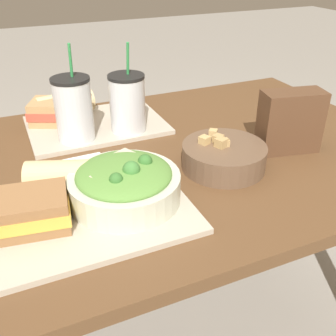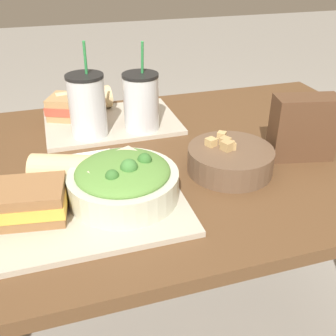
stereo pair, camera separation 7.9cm
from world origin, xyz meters
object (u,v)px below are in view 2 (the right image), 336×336
at_px(soup_bowl, 230,159).
at_px(napkin_folded, 86,162).
at_px(drink_cup_dark, 88,107).
at_px(chip_bag, 303,128).
at_px(sandwich_near, 32,201).
at_px(baguette_near, 73,170).
at_px(sandwich_far, 73,107).
at_px(baguette_far, 85,100).
at_px(drink_cup_red, 141,103).
at_px(salad_bowl, 123,180).

bearing_deg(soup_bowl, napkin_folded, 156.24).
distance_m(drink_cup_dark, chip_bag, 0.54).
height_order(sandwich_near, baguette_near, baguette_near).
height_order(baguette_near, chip_bag, chip_bag).
height_order(soup_bowl, sandwich_far, soup_bowl).
relative_size(soup_bowl, sandwich_far, 1.19).
height_order(baguette_near, napkin_folded, baguette_near).
xyz_separation_m(sandwich_far, chip_bag, (0.51, -0.38, 0.03)).
xyz_separation_m(sandwich_near, baguette_far, (0.16, 0.50, 0.00)).
height_order(sandwich_near, baguette_far, baguette_far).
distance_m(sandwich_near, baguette_near, 0.12).
xyz_separation_m(sandwich_near, drink_cup_dark, (0.15, 0.33, 0.04)).
bearing_deg(baguette_near, sandwich_near, 156.66).
bearing_deg(drink_cup_red, baguette_near, -130.59).
bearing_deg(napkin_folded, chip_bag, -13.81).
distance_m(soup_bowl, sandwich_near, 0.44).
bearing_deg(sandwich_near, baguette_far, 81.24).
relative_size(soup_bowl, chip_bag, 1.21).
bearing_deg(soup_bowl, drink_cup_red, 118.09).
height_order(baguette_far, drink_cup_red, drink_cup_red).
height_order(sandwich_far, napkin_folded, sandwich_far).
distance_m(soup_bowl, drink_cup_red, 0.31).
height_order(salad_bowl, sandwich_near, salad_bowl).
bearing_deg(baguette_far, salad_bowl, 172.39).
relative_size(sandwich_near, drink_cup_dark, 0.57).
xyz_separation_m(baguette_near, chip_bag, (0.54, -0.01, 0.03)).
xyz_separation_m(sandwich_near, baguette_near, (0.08, 0.09, 0.00)).
relative_size(soup_bowl, napkin_folded, 1.44).
distance_m(sandwich_far, napkin_folded, 0.26).
xyz_separation_m(baguette_near, drink_cup_dark, (0.06, 0.24, 0.04)).
bearing_deg(baguette_far, soup_bowl, -157.78).
bearing_deg(salad_bowl, drink_cup_dark, 94.86).
distance_m(sandwich_near, baguette_far, 0.53).
xyz_separation_m(drink_cup_red, chip_bag, (0.33, -0.25, -0.01)).
distance_m(salad_bowl, drink_cup_red, 0.34).
relative_size(sandwich_far, baguette_far, 0.95).
bearing_deg(drink_cup_dark, chip_bag, -27.89).
relative_size(drink_cup_red, napkin_folded, 1.73).
xyz_separation_m(baguette_near, sandwich_far, (0.03, 0.37, -0.00)).
relative_size(chip_bag, napkin_folded, 1.18).
bearing_deg(baguette_far, drink_cup_dark, 167.52).
height_order(salad_bowl, baguette_far, salad_bowl).
height_order(sandwich_near, sandwich_far, same).
xyz_separation_m(baguette_far, napkin_folded, (-0.04, -0.30, -0.04)).
bearing_deg(sandwich_far, baguette_far, 73.21).
distance_m(salad_bowl, baguette_far, 0.49).
bearing_deg(drink_cup_red, soup_bowl, -61.91).
xyz_separation_m(sandwich_near, napkin_folded, (0.12, 0.20, -0.04)).
bearing_deg(soup_bowl, sandwich_far, 128.28).
bearing_deg(sandwich_far, baguette_near, -70.71).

